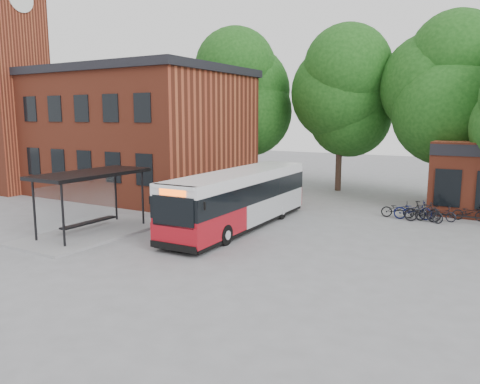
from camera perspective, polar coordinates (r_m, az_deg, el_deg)
The scene contains 15 objects.
ground at distance 20.36m, azimuth -6.64°, elevation -6.07°, with size 100.00×100.00×0.00m, color slate.
station_building at distance 35.03m, azimuth -14.99°, elevation 7.13°, with size 18.40×10.40×8.50m, color brown, non-canonical shape.
clock_tower at distance 37.33m, azimuth -26.55°, elevation 14.06°, with size 5.20×5.20×18.20m, color brown, non-canonical shape.
bus_shelter at distance 22.32m, azimuth -17.55°, elevation -1.27°, with size 3.60×7.00×2.90m, color black, non-canonical shape.
bike_rail at distance 26.27m, azimuth 24.12°, elevation -2.91°, with size 5.20×0.10×0.38m, color black, non-canonical shape.
tree_0 at distance 36.34m, azimuth 0.94°, elevation 9.48°, with size 7.92×7.92×11.00m, color #144211, non-canonical shape.
tree_1 at distance 34.40m, azimuth 12.11°, elevation 8.79°, with size 7.92×7.92×10.40m, color #144211, non-canonical shape.
tree_2 at distance 31.86m, azimuth 23.71°, elevation 8.74°, with size 7.92×7.92×11.00m, color #144211, non-canonical shape.
city_bus at distance 22.56m, azimuth 0.00°, elevation -0.92°, with size 2.30×10.81×2.75m, color maroon, non-canonical shape.
bicycle_0 at distance 26.28m, azimuth 18.67°, elevation -2.02°, with size 0.59×1.69×0.89m, color black.
bicycle_1 at distance 25.62m, azimuth 21.38°, elevation -2.24°, with size 0.50×1.78×1.07m, color black.
bicycle_2 at distance 26.03m, azimuth 20.33°, elevation -2.08°, with size 0.67×1.91×1.00m, color #0C113F.
bicycle_3 at distance 25.67m, azimuth 22.04°, elevation -2.44°, with size 0.43×1.52×0.91m, color black.
bicycle_4 at distance 26.26m, azimuth 23.26°, elevation -2.38°, with size 0.54×1.55×0.81m, color black.
bicycle_6 at distance 26.89m, azimuth 26.17°, elevation -2.27°, with size 0.57×1.63×0.86m, color black.
Camera 1 is at (11.90, -15.62, 5.36)m, focal length 35.00 mm.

